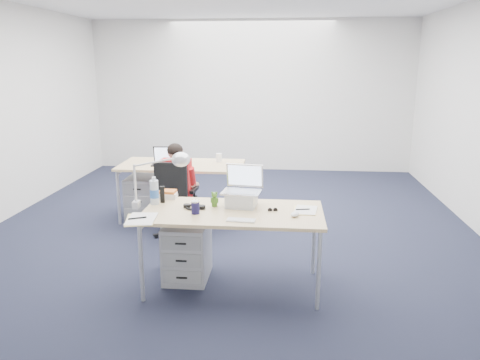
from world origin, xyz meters
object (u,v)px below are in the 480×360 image
at_px(desk_near, 233,216).
at_px(can_koozie, 195,207).
at_px(seated_person, 179,187).
at_px(headphones, 194,206).
at_px(desk_far, 182,167).
at_px(drawer_pedestal_near, 187,251).
at_px(computer_mouse, 295,214).
at_px(cordless_phone, 162,194).
at_px(far_cup, 219,158).
at_px(water_bottle, 154,191).
at_px(book_stack, 168,194).
at_px(bear_figurine, 214,199).
at_px(drawer_pedestal_far, 144,197).
at_px(silver_laptop, 241,187).
at_px(office_chair, 177,215).
at_px(wireless_keyboard, 241,220).
at_px(desk_lamp, 153,179).
at_px(dark_laptop, 165,156).
at_px(sunglasses, 273,210).

height_order(desk_near, can_koozie, can_koozie).
distance_m(seated_person, headphones, 1.44).
distance_m(desk_far, can_koozie, 2.11).
xyz_separation_m(drawer_pedestal_near, computer_mouse, (1.00, -0.24, 0.47)).
bearing_deg(computer_mouse, cordless_phone, -172.38).
bearing_deg(far_cup, headphones, -88.21).
xyz_separation_m(water_bottle, cordless_phone, (0.06, 0.05, -0.05)).
distance_m(water_bottle, book_stack, 0.24).
xyz_separation_m(computer_mouse, bear_figurine, (-0.73, 0.22, 0.05)).
bearing_deg(book_stack, seated_person, 97.00).
height_order(drawer_pedestal_far, silver_laptop, silver_laptop).
bearing_deg(office_chair, drawer_pedestal_near, -67.90).
bearing_deg(headphones, water_bottle, 176.79).
bearing_deg(wireless_keyboard, bear_figurine, 130.68).
height_order(silver_laptop, book_stack, silver_laptop).
bearing_deg(desk_far, wireless_keyboard, -65.67).
xyz_separation_m(silver_laptop, wireless_keyboard, (0.03, -0.40, -0.18)).
bearing_deg(can_koozie, computer_mouse, 0.49).
bearing_deg(desk_far, silver_laptop, -61.80).
xyz_separation_m(office_chair, wireless_keyboard, (0.91, -1.50, 0.47)).
xyz_separation_m(wireless_keyboard, book_stack, (-0.77, 0.61, 0.03)).
distance_m(drawer_pedestal_near, bear_figurine, 0.59).
height_order(bear_figurine, desk_lamp, desk_lamp).
distance_m(desk_near, bear_figurine, 0.25).
height_order(office_chair, wireless_keyboard, office_chair).
height_order(can_koozie, water_bottle, water_bottle).
xyz_separation_m(drawer_pedestal_far, dark_laptop, (0.32, -0.06, 0.57)).
xyz_separation_m(silver_laptop, bear_figurine, (-0.25, -0.02, -0.11)).
distance_m(book_stack, sunglasses, 1.08).
distance_m(drawer_pedestal_far, silver_laptop, 2.38).
xyz_separation_m(silver_laptop, cordless_phone, (-0.75, 0.05, -0.10)).
distance_m(desk_far, far_cup, 0.51).
distance_m(book_stack, cordless_phone, 0.16).
height_order(desk_near, water_bottle, water_bottle).
distance_m(desk_near, can_koozie, 0.35).
distance_m(drawer_pedestal_near, dark_laptop, 1.91).
bearing_deg(computer_mouse, water_bottle, -169.47).
relative_size(office_chair, desk_lamp, 1.70).
bearing_deg(drawer_pedestal_far, desk_lamp, -69.95).
height_order(office_chair, water_bottle, water_bottle).
xyz_separation_m(desk_lamp, far_cup, (0.30, 2.10, -0.22)).
xyz_separation_m(can_koozie, far_cup, (-0.10, 2.21, -0.00)).
relative_size(desk_far, headphones, 7.61).
bearing_deg(far_cup, drawer_pedestal_near, -90.99).
relative_size(headphones, cordless_phone, 1.32).
distance_m(desk_near, dark_laptop, 2.15).
bearing_deg(wireless_keyboard, seated_person, 122.86).
bearing_deg(desk_near, drawer_pedestal_near, 163.06).
height_order(water_bottle, sunglasses, water_bottle).
xyz_separation_m(drawer_pedestal_near, far_cup, (0.03, 1.96, 0.51)).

